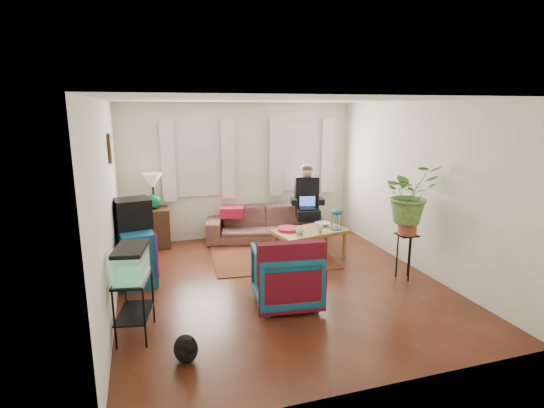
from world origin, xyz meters
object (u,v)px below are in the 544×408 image
object	(u,v)px
sofa	(265,218)
side_table	(155,228)
plant_stand	(405,256)
aquarium_stand	(135,307)
dresser	(136,255)
armchair	(286,273)
coffee_table	(310,244)

from	to	relation	value
sofa	side_table	world-z (taller)	sofa
plant_stand	aquarium_stand	bearing A→B (deg)	-172.23
dresser	plant_stand	world-z (taller)	dresser
side_table	armchair	world-z (taller)	armchair
sofa	dresser	bearing A→B (deg)	-136.95
armchair	dresser	bearing A→B (deg)	-29.73
side_table	plant_stand	xyz separation A→B (m)	(3.49, -2.63, -0.02)
dresser	aquarium_stand	xyz separation A→B (m)	(-0.01, -1.62, -0.05)
dresser	coffee_table	xyz separation A→B (m)	(2.80, 0.11, -0.15)
aquarium_stand	armchair	size ratio (longest dim) A/B	0.83
coffee_table	side_table	bearing A→B (deg)	138.53
side_table	coffee_table	size ratio (longest dim) A/B	0.60
sofa	side_table	bearing A→B (deg)	-171.92
sofa	coffee_table	distance (m)	1.29
side_table	aquarium_stand	xyz separation A→B (m)	(-0.35, -3.15, -0.02)
side_table	armchair	bearing A→B (deg)	-62.40
aquarium_stand	coffee_table	xyz separation A→B (m)	(2.81, 1.74, -0.09)
armchair	coffee_table	size ratio (longest dim) A/B	0.69
coffee_table	dresser	bearing A→B (deg)	170.70
side_table	sofa	bearing A→B (deg)	-6.06
sofa	coffee_table	size ratio (longest dim) A/B	1.83
sofa	coffee_table	world-z (taller)	sofa
sofa	plant_stand	bearing A→B (deg)	-44.69
coffee_table	aquarium_stand	bearing A→B (deg)	-159.91
aquarium_stand	side_table	bearing A→B (deg)	94.56
dresser	plant_stand	xyz separation A→B (m)	(3.83, -1.10, -0.05)
armchair	plant_stand	world-z (taller)	armchair
armchair	coffee_table	distance (m)	1.77
side_table	coffee_table	world-z (taller)	side_table
sofa	armchair	world-z (taller)	sofa
dresser	armchair	bearing A→B (deg)	-46.67
sofa	plant_stand	distance (m)	2.82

